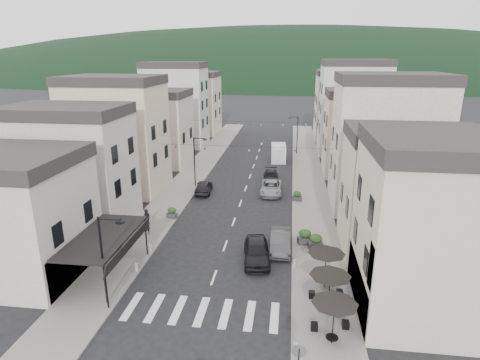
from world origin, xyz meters
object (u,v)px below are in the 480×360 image
(parked_car_d, at_px, (271,176))
(delivery_van, at_px, (278,152))
(parked_car_a, at_px, (257,251))
(parked_car_c, at_px, (271,187))
(parked_car_b, at_px, (280,241))
(pedestrian_a, at_px, (147,226))
(parked_car_e, at_px, (204,187))
(pedestrian_b, at_px, (147,218))

(parked_car_d, distance_m, delivery_van, 10.73)
(parked_car_a, relative_size, parked_car_c, 0.93)
(parked_car_b, relative_size, pedestrian_a, 2.98)
(parked_car_a, xyz_separation_m, parked_car_e, (-7.40, 15.06, -0.08))
(parked_car_c, distance_m, delivery_van, 15.30)
(parked_car_d, bearing_deg, parked_car_e, -147.10)
(pedestrian_b, bearing_deg, parked_car_b, 14.30)
(parked_car_b, xyz_separation_m, parked_car_d, (-1.75, 18.27, -0.11))
(parked_car_d, bearing_deg, parked_car_b, -87.35)
(parked_car_a, distance_m, delivery_van, 31.09)
(pedestrian_a, xyz_separation_m, pedestrian_b, (-0.63, 1.66, 0.06))
(parked_car_e, height_order, pedestrian_b, pedestrian_b)
(parked_car_c, xyz_separation_m, parked_car_e, (-7.67, -0.74, 0.02))
(parked_car_a, bearing_deg, pedestrian_a, 154.45)
(delivery_van, bearing_deg, parked_car_d, -96.09)
(parked_car_c, bearing_deg, parked_car_d, 92.46)
(parked_car_d, bearing_deg, parked_car_a, -92.82)
(parked_car_c, bearing_deg, pedestrian_b, -135.74)
(parked_car_d, distance_m, pedestrian_b, 18.67)
(parked_car_a, height_order, pedestrian_b, pedestrian_b)
(parked_car_c, relative_size, pedestrian_b, 3.14)
(delivery_van, height_order, pedestrian_a, delivery_van)
(parked_car_a, xyz_separation_m, parked_car_d, (0.00, 20.38, -0.17))
(parked_car_c, xyz_separation_m, delivery_van, (0.27, 15.29, 0.51))
(parked_car_b, height_order, parked_car_e, parked_car_b)
(parked_car_b, relative_size, delivery_van, 0.86)
(parked_car_c, distance_m, pedestrian_a, 16.10)
(pedestrian_a, bearing_deg, parked_car_b, -40.00)
(parked_car_d, distance_m, parked_car_e, 9.12)
(parked_car_a, xyz_separation_m, parked_car_b, (1.75, 2.11, -0.06))
(delivery_van, height_order, pedestrian_b, delivery_van)
(delivery_van, relative_size, pedestrian_a, 3.47)
(parked_car_c, bearing_deg, parked_car_a, -91.94)
(parked_car_b, distance_m, pedestrian_a, 11.68)
(parked_car_c, xyz_separation_m, parked_car_d, (-0.27, 4.58, -0.07))
(parked_car_e, bearing_deg, parked_car_b, 120.48)
(parked_car_b, relative_size, parked_car_e, 1.06)
(parked_car_b, relative_size, pedestrian_b, 2.78)
(parked_car_a, relative_size, delivery_van, 0.90)
(parked_car_e, xyz_separation_m, delivery_van, (7.94, 16.02, 0.50))
(parked_car_b, relative_size, parked_car_c, 0.89)
(parked_car_b, xyz_separation_m, parked_car_e, (-9.15, 12.95, -0.02))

